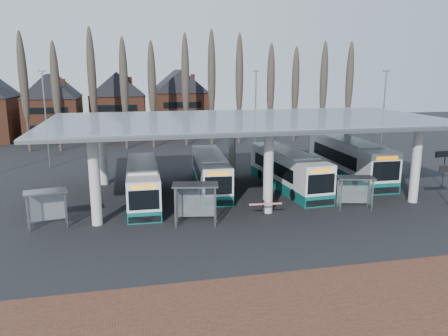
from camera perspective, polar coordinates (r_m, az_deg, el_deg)
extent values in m
plane|color=black|center=(30.01, 7.19, -7.23)|extent=(140.00, 140.00, 0.00)
cube|color=brown|center=(20.19, 19.28, -18.21)|extent=(70.00, 10.00, 0.03)
cylinder|color=silver|center=(29.98, -16.54, -1.69)|extent=(0.70, 0.70, 6.00)
cylinder|color=silver|center=(40.72, -15.56, 2.04)|extent=(0.70, 0.70, 6.00)
cylinder|color=silver|center=(31.43, 5.82, -0.58)|extent=(0.70, 0.70, 6.00)
cylinder|color=silver|center=(41.80, 1.09, 2.77)|extent=(0.70, 0.70, 6.00)
cylinder|color=silver|center=(36.95, 23.78, 0.39)|extent=(0.70, 0.70, 6.00)
cylinder|color=silver|center=(46.10, 15.77, 3.21)|extent=(0.70, 0.70, 6.00)
cube|color=gray|center=(36.08, 3.18, 6.40)|extent=(32.00, 16.00, 0.12)
cube|color=silver|center=(36.07, 3.18, 6.51)|extent=(31.50, 15.50, 0.04)
cone|color=#473D33|center=(60.85, -24.47, 8.76)|extent=(0.36, 0.36, 14.50)
ellipsoid|color=#473D33|center=(60.80, -24.62, 10.39)|extent=(1.10, 1.10, 11.02)
cone|color=#473D33|center=(60.17, -20.70, 9.04)|extent=(0.36, 0.36, 14.50)
ellipsoid|color=#473D33|center=(60.12, -20.83, 10.69)|extent=(1.10, 1.10, 11.02)
cone|color=#473D33|center=(59.76, -16.86, 9.29)|extent=(0.36, 0.36, 14.50)
ellipsoid|color=#473D33|center=(59.70, -16.96, 10.95)|extent=(1.10, 1.10, 11.02)
cone|color=#473D33|center=(59.60, -12.97, 9.50)|extent=(0.36, 0.36, 14.50)
ellipsoid|color=#473D33|center=(59.54, -13.06, 11.17)|extent=(1.10, 1.10, 11.02)
cone|color=#473D33|center=(59.72, -9.08, 9.66)|extent=(0.36, 0.36, 14.50)
ellipsoid|color=#473D33|center=(59.66, -9.14, 11.33)|extent=(1.10, 1.10, 11.02)
cone|color=#473D33|center=(60.10, -5.22, 9.78)|extent=(0.36, 0.36, 14.50)
ellipsoid|color=#473D33|center=(60.04, -5.25, 11.44)|extent=(1.10, 1.10, 11.02)
cone|color=#473D33|center=(60.74, -1.42, 9.86)|extent=(0.36, 0.36, 14.50)
ellipsoid|color=#473D33|center=(60.69, -1.43, 11.50)|extent=(1.10, 1.10, 11.02)
cone|color=#473D33|center=(61.64, 2.29, 9.89)|extent=(0.36, 0.36, 14.50)
ellipsoid|color=#473D33|center=(61.58, 2.30, 11.51)|extent=(1.10, 1.10, 11.02)
cone|color=#473D33|center=(62.78, 5.87, 9.89)|extent=(0.36, 0.36, 14.50)
ellipsoid|color=#473D33|center=(62.72, 5.91, 11.47)|extent=(1.10, 1.10, 11.02)
cone|color=#473D33|center=(64.15, 9.32, 9.84)|extent=(0.36, 0.36, 14.50)
ellipsoid|color=#473D33|center=(64.09, 9.37, 11.40)|extent=(1.10, 1.10, 11.02)
cone|color=#473D33|center=(65.73, 12.60, 9.77)|extent=(0.36, 0.36, 14.50)
ellipsoid|color=#473D33|center=(65.68, 12.68, 11.29)|extent=(1.10, 1.10, 11.02)
cone|color=#473D33|center=(67.52, 15.73, 9.67)|extent=(0.36, 0.36, 14.50)
ellipsoid|color=#473D33|center=(67.46, 15.82, 11.15)|extent=(1.10, 1.10, 11.02)
cube|color=brown|center=(71.66, -21.27, 6.42)|extent=(8.00, 10.00, 7.00)
pyramid|color=black|center=(71.35, -21.73, 12.01)|extent=(8.30, 10.30, 3.50)
cube|color=brown|center=(70.85, -13.62, 6.86)|extent=(8.00, 10.00, 7.00)
pyramid|color=black|center=(70.55, -13.91, 12.52)|extent=(8.30, 10.30, 3.50)
cube|color=brown|center=(71.32, -5.91, 7.18)|extent=(8.00, 10.00, 7.00)
pyramid|color=black|center=(71.01, -6.04, 12.81)|extent=(8.30, 10.30, 3.50)
cylinder|color=slate|center=(49.50, -22.21, 5.71)|extent=(0.16, 0.16, 10.00)
cube|color=slate|center=(49.23, -22.71, 11.60)|extent=(0.80, 0.15, 0.15)
cylinder|color=slate|center=(55.07, 4.14, 7.21)|extent=(0.16, 0.16, 10.00)
cube|color=slate|center=(54.83, 4.22, 12.52)|extent=(0.80, 0.15, 0.15)
cylinder|color=slate|center=(55.45, 20.08, 6.52)|extent=(0.16, 0.16, 10.00)
cube|color=slate|center=(55.21, 20.48, 11.78)|extent=(0.80, 0.15, 0.15)
cube|color=white|center=(34.95, -10.56, -1.69)|extent=(2.56, 10.94, 2.54)
cube|color=#0B5751|center=(35.26, -10.48, -3.62)|extent=(2.58, 10.96, 0.82)
cube|color=white|center=(34.65, -10.65, 0.42)|extent=(2.23, 6.58, 0.16)
cube|color=black|center=(35.37, -10.58, -1.37)|extent=(2.53, 7.89, 1.00)
cube|color=black|center=(29.70, -10.40, -4.14)|extent=(2.04, 0.10, 1.36)
cube|color=black|center=(40.22, -10.69, 0.31)|extent=(1.97, 0.10, 1.09)
cube|color=orange|center=(29.45, -10.47, -2.45)|extent=(1.62, 0.08, 0.27)
cube|color=black|center=(30.12, -10.30, -6.62)|extent=(2.20, 0.12, 0.45)
cylinder|color=black|center=(31.96, -12.27, -5.35)|extent=(0.27, 0.88, 0.87)
cylinder|color=black|center=(31.98, -8.50, -5.19)|extent=(0.27, 0.88, 0.87)
cylinder|color=black|center=(38.33, -12.13, -2.35)|extent=(0.27, 0.88, 0.87)
cylinder|color=black|center=(38.34, -9.00, -2.21)|extent=(0.27, 0.88, 0.87)
cube|color=white|center=(38.09, -1.81, -0.26)|extent=(3.17, 11.20, 2.58)
cube|color=#0B5751|center=(38.38, -1.80, -2.08)|extent=(3.19, 11.22, 0.83)
cube|color=white|center=(37.82, -1.82, 1.71)|extent=(2.61, 6.77, 0.17)
cube|color=black|center=(38.52, -1.89, 0.02)|extent=(2.98, 8.12, 1.01)
cube|color=black|center=(32.77, -0.72, -2.30)|extent=(2.07, 0.21, 1.38)
cube|color=black|center=(43.43, -2.63, 1.45)|extent=(2.00, 0.21, 1.11)
cube|color=orange|center=(32.54, -0.73, -0.74)|extent=(1.64, 0.17, 0.28)
cube|color=black|center=(33.16, -0.72, -4.61)|extent=(2.23, 0.24, 0.46)
cylinder|color=black|center=(34.91, -2.88, -3.53)|extent=(0.32, 0.90, 0.88)
cylinder|color=black|center=(35.16, 0.58, -3.40)|extent=(0.32, 0.90, 0.88)
cylinder|color=black|center=(41.40, -3.76, -0.97)|extent=(0.32, 0.90, 0.88)
cylinder|color=black|center=(41.61, -0.84, -0.88)|extent=(0.32, 0.90, 0.88)
cube|color=white|center=(38.68, 8.34, 0.00)|extent=(3.32, 12.07, 2.78)
cube|color=#0B5751|center=(38.99, 8.28, -1.92)|extent=(3.35, 12.09, 0.89)
cube|color=white|center=(38.39, 8.41, 2.10)|extent=(2.75, 7.29, 0.18)
cube|color=black|center=(39.10, 8.04, 0.30)|extent=(3.14, 8.74, 1.09)
cube|color=black|center=(33.51, 12.56, -2.03)|extent=(2.23, 0.21, 1.49)
cube|color=black|center=(44.01, 5.13, 1.75)|extent=(2.15, 0.20, 1.19)
cube|color=orange|center=(33.28, 12.64, -0.38)|extent=(1.77, 0.17, 0.30)
cube|color=black|center=(33.92, 12.44, -4.47)|extent=(2.41, 0.24, 0.50)
cylinder|color=black|center=(35.21, 9.12, -3.48)|extent=(0.34, 0.97, 0.95)
cylinder|color=black|center=(36.23, 12.41, -3.16)|extent=(0.34, 0.97, 0.95)
cylinder|color=black|center=(41.65, 4.86, -0.86)|extent=(0.34, 0.97, 0.95)
cylinder|color=black|center=(42.52, 7.75, -0.65)|extent=(0.34, 0.97, 0.95)
cube|color=white|center=(44.01, 16.03, 1.42)|extent=(3.17, 13.26, 3.08)
cube|color=#0B5751|center=(44.31, 15.91, -0.46)|extent=(3.19, 13.29, 0.99)
cube|color=white|center=(43.74, 16.15, 3.47)|extent=(2.74, 7.98, 0.20)
cube|color=black|center=(44.47, 15.72, 1.70)|extent=(3.11, 9.57, 1.21)
cube|color=black|center=(38.39, 20.42, -0.39)|extent=(2.47, 0.14, 1.65)
cube|color=black|center=(49.84, 12.65, 2.99)|extent=(2.38, 0.13, 1.32)
cube|color=orange|center=(38.17, 20.55, 1.22)|extent=(1.96, 0.11, 0.33)
cube|color=black|center=(38.77, 20.23, -2.76)|extent=(2.66, 0.16, 0.55)
cylinder|color=black|center=(40.12, 16.95, -1.81)|extent=(0.34, 1.06, 1.06)
cylinder|color=black|center=(41.36, 20.07, -1.61)|extent=(0.34, 1.06, 1.06)
cylinder|color=black|center=(47.16, 12.45, 0.54)|extent=(0.34, 1.06, 1.06)
cylinder|color=black|center=(48.22, 15.23, 0.65)|extent=(0.34, 1.06, 1.06)
cube|color=gray|center=(30.55, -24.22, -5.55)|extent=(0.09, 0.09, 2.39)
cube|color=gray|center=(30.58, -19.92, -5.17)|extent=(0.09, 0.09, 2.39)
cube|color=gray|center=(31.55, -24.23, -4.99)|extent=(0.09, 0.09, 2.39)
cube|color=gray|center=(31.59, -20.07, -4.62)|extent=(0.09, 0.09, 2.39)
cube|color=gray|center=(30.71, -22.30, -2.87)|extent=(2.89, 1.84, 0.10)
cube|color=silver|center=(31.58, -22.16, -4.70)|extent=(2.26, 0.49, 1.91)
cube|color=silver|center=(31.04, -24.32, -5.19)|extent=(0.24, 1.04, 1.91)
cube|color=silver|center=(31.07, -19.92, -4.80)|extent=(0.24, 1.04, 1.91)
cube|color=gray|center=(28.80, -6.35, -5.23)|extent=(0.10, 0.10, 2.70)
cube|color=gray|center=(28.75, -1.17, -5.18)|extent=(0.10, 0.10, 2.70)
cube|color=gray|center=(29.93, -6.22, -4.54)|extent=(0.10, 0.10, 2.70)
cube|color=gray|center=(29.88, -1.24, -4.49)|extent=(0.10, 0.10, 2.70)
cube|color=gray|center=(28.92, -3.78, -2.21)|extent=(3.23, 2.00, 0.11)
cube|color=silver|center=(29.91, -3.73, -4.39)|extent=(2.56, 0.48, 2.16)
cube|color=silver|center=(29.35, -6.39, -4.78)|extent=(0.24, 1.18, 2.16)
cube|color=silver|center=(29.30, -1.10, -4.73)|extent=(0.24, 1.18, 2.16)
cube|color=gray|center=(33.16, 15.05, -3.49)|extent=(0.09, 0.09, 2.37)
cube|color=gray|center=(33.77, 18.81, -3.45)|extent=(0.09, 0.09, 2.37)
cube|color=gray|center=(34.14, 14.65, -3.01)|extent=(0.09, 0.09, 2.37)
cube|color=gray|center=(34.73, 18.31, -2.98)|extent=(0.09, 0.09, 2.37)
cube|color=gray|center=(33.63, 16.85, -1.21)|extent=(2.90, 1.93, 0.09)
cube|color=silver|center=(34.45, 16.48, -2.90)|extent=(2.22, 0.58, 1.90)
cube|color=silver|center=(33.63, 14.77, -3.17)|extent=(0.29, 1.02, 1.90)
cube|color=silver|center=(34.25, 18.64, -3.13)|extent=(0.29, 1.02, 1.90)
cylinder|color=black|center=(43.24, 26.78, -0.15)|extent=(0.10, 0.10, 3.21)
cube|color=black|center=(42.98, 26.96, 1.67)|extent=(2.20, 0.40, 0.55)
cube|color=black|center=(31.39, 5.13, -5.16)|extent=(0.08, 0.08, 1.17)
cube|color=red|center=(30.78, 5.44, -4.69)|extent=(2.33, 0.30, 0.11)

